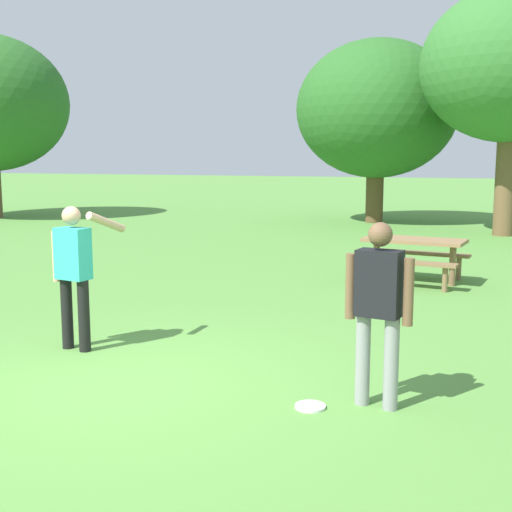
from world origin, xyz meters
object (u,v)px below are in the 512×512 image
at_px(person_catcher, 74,266).
at_px(tree_far_right, 512,66).
at_px(picnic_table_near, 414,251).
at_px(tree_broad_center, 377,110).
at_px(person_thrower, 378,302).
at_px(frisbee, 310,406).

distance_m(person_catcher, tree_far_right, 14.44).
height_order(person_catcher, picnic_table_near, person_catcher).
bearing_deg(tree_broad_center, tree_far_right, -31.60).
distance_m(picnic_table_near, tree_broad_center, 10.92).
bearing_deg(picnic_table_near, tree_broad_center, 103.09).
relative_size(person_thrower, tree_broad_center, 0.28).
relative_size(person_catcher, tree_broad_center, 0.28).
distance_m(tree_broad_center, tree_far_right, 4.71).
height_order(person_catcher, frisbee, person_catcher).
relative_size(picnic_table_near, tree_far_right, 0.29).
bearing_deg(tree_far_right, tree_broad_center, 148.40).
bearing_deg(person_catcher, tree_far_right, 70.21).
distance_m(frisbee, tree_broad_center, 16.99).
relative_size(person_catcher, frisbee, 6.02).
relative_size(person_thrower, picnic_table_near, 0.87).
bearing_deg(tree_far_right, person_catcher, -109.79).
bearing_deg(picnic_table_near, frisbee, -91.82).
height_order(person_catcher, tree_far_right, tree_far_right).
xyz_separation_m(picnic_table_near, tree_far_right, (1.56, 7.79, 3.96)).
distance_m(person_catcher, picnic_table_near, 6.26).
height_order(frisbee, tree_far_right, tree_far_right).
relative_size(person_thrower, tree_far_right, 0.25).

